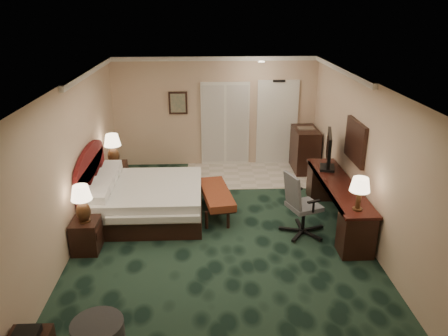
{
  "coord_description": "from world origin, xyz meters",
  "views": [
    {
      "loc": [
        -0.26,
        -6.81,
        3.93
      ],
      "look_at": [
        0.08,
        0.6,
        1.08
      ],
      "focal_mm": 35.0,
      "sensor_mm": 36.0,
      "label": 1
    }
  ],
  "objects_px": {
    "bed": "(148,201)",
    "lamp_near": "(82,204)",
    "nightstand_near": "(86,236)",
    "tv": "(328,151)",
    "desk": "(337,203)",
    "minibar": "(305,150)",
    "nightstand_far": "(116,176)",
    "bed_bench": "(216,202)",
    "desk_chair": "(304,203)",
    "lamp_far": "(113,149)"
  },
  "relations": [
    {
      "from": "bed",
      "to": "desk_chair",
      "type": "relative_size",
      "value": 1.75
    },
    {
      "from": "bed",
      "to": "desk",
      "type": "bearing_deg",
      "value": -6.35
    },
    {
      "from": "tv",
      "to": "desk",
      "type": "bearing_deg",
      "value": -74.39
    },
    {
      "from": "bed",
      "to": "tv",
      "type": "distance_m",
      "value": 3.65
    },
    {
      "from": "bed_bench",
      "to": "desk_chair",
      "type": "xyz_separation_m",
      "value": [
        1.53,
        -0.87,
        0.35
      ]
    },
    {
      "from": "nightstand_near",
      "to": "minibar",
      "type": "distance_m",
      "value": 5.68
    },
    {
      "from": "bed",
      "to": "lamp_near",
      "type": "bearing_deg",
      "value": -125.72
    },
    {
      "from": "lamp_far",
      "to": "desk",
      "type": "height_order",
      "value": "lamp_far"
    },
    {
      "from": "nightstand_near",
      "to": "lamp_near",
      "type": "xyz_separation_m",
      "value": [
        0.01,
        -0.02,
        0.59
      ]
    },
    {
      "from": "bed",
      "to": "bed_bench",
      "type": "bearing_deg",
      "value": 3.28
    },
    {
      "from": "bed",
      "to": "desk",
      "type": "relative_size",
      "value": 0.75
    },
    {
      "from": "nightstand_far",
      "to": "desk_chair",
      "type": "height_order",
      "value": "desk_chair"
    },
    {
      "from": "nightstand_near",
      "to": "lamp_near",
      "type": "bearing_deg",
      "value": -63.03
    },
    {
      "from": "lamp_far",
      "to": "bed_bench",
      "type": "relative_size",
      "value": 0.48
    },
    {
      "from": "nightstand_far",
      "to": "lamp_far",
      "type": "relative_size",
      "value": 0.85
    },
    {
      "from": "bed",
      "to": "lamp_far",
      "type": "height_order",
      "value": "lamp_far"
    },
    {
      "from": "bed_bench",
      "to": "tv",
      "type": "distance_m",
      "value": 2.42
    },
    {
      "from": "desk",
      "to": "minibar",
      "type": "distance_m",
      "value": 2.74
    },
    {
      "from": "lamp_far",
      "to": "desk_chair",
      "type": "relative_size",
      "value": 0.58
    },
    {
      "from": "nightstand_far",
      "to": "lamp_near",
      "type": "height_order",
      "value": "lamp_near"
    },
    {
      "from": "bed",
      "to": "nightstand_near",
      "type": "distance_m",
      "value": 1.5
    },
    {
      "from": "minibar",
      "to": "desk",
      "type": "bearing_deg",
      "value": -89.73
    },
    {
      "from": "tv",
      "to": "desk_chair",
      "type": "height_order",
      "value": "tv"
    },
    {
      "from": "bed",
      "to": "lamp_far",
      "type": "relative_size",
      "value": 3.03
    },
    {
      "from": "nightstand_far",
      "to": "minibar",
      "type": "relative_size",
      "value": 0.55
    },
    {
      "from": "nightstand_far",
      "to": "nightstand_near",
      "type": "bearing_deg",
      "value": -90.27
    },
    {
      "from": "tv",
      "to": "desk_chair",
      "type": "distance_m",
      "value": 1.46
    },
    {
      "from": "nightstand_far",
      "to": "desk",
      "type": "distance_m",
      "value": 4.79
    },
    {
      "from": "nightstand_far",
      "to": "tv",
      "type": "xyz_separation_m",
      "value": [
        4.41,
        -1.06,
        0.87
      ]
    },
    {
      "from": "nightstand_near",
      "to": "lamp_near",
      "type": "distance_m",
      "value": 0.59
    },
    {
      "from": "lamp_far",
      "to": "desk",
      "type": "xyz_separation_m",
      "value": [
        4.44,
        -1.77,
        -0.53
      ]
    },
    {
      "from": "bed",
      "to": "desk_chair",
      "type": "distance_m",
      "value": 2.96
    },
    {
      "from": "nightstand_near",
      "to": "desk_chair",
      "type": "xyz_separation_m",
      "value": [
        3.73,
        0.41,
        0.31
      ]
    },
    {
      "from": "desk",
      "to": "desk_chair",
      "type": "xyz_separation_m",
      "value": [
        -0.71,
        -0.4,
        0.19
      ]
    },
    {
      "from": "nightstand_far",
      "to": "minibar",
      "type": "xyz_separation_m",
      "value": [
        4.42,
        0.93,
        0.23
      ]
    },
    {
      "from": "nightstand_near",
      "to": "minibar",
      "type": "bearing_deg",
      "value": 38.62
    },
    {
      "from": "nightstand_near",
      "to": "desk",
      "type": "relative_size",
      "value": 0.2
    },
    {
      "from": "desk",
      "to": "minibar",
      "type": "xyz_separation_m",
      "value": [
        -0.01,
        2.74,
        0.13
      ]
    },
    {
      "from": "desk",
      "to": "tv",
      "type": "relative_size",
      "value": 2.85
    },
    {
      "from": "desk",
      "to": "bed",
      "type": "bearing_deg",
      "value": 173.65
    },
    {
      "from": "bed",
      "to": "nightstand_far",
      "type": "xyz_separation_m",
      "value": [
        -0.88,
        1.41,
        -0.04
      ]
    },
    {
      "from": "lamp_near",
      "to": "bed",
      "type": "bearing_deg",
      "value": 54.28
    },
    {
      "from": "desk",
      "to": "lamp_far",
      "type": "bearing_deg",
      "value": 158.2
    },
    {
      "from": "desk",
      "to": "desk_chair",
      "type": "relative_size",
      "value": 2.32
    },
    {
      "from": "tv",
      "to": "desk_chair",
      "type": "xyz_separation_m",
      "value": [
        -0.69,
        -1.15,
        -0.57
      ]
    },
    {
      "from": "bed",
      "to": "tv",
      "type": "bearing_deg",
      "value": 5.75
    },
    {
      "from": "lamp_near",
      "to": "desk",
      "type": "xyz_separation_m",
      "value": [
        4.44,
        0.83,
        -0.48
      ]
    },
    {
      "from": "tv",
      "to": "desk_chair",
      "type": "bearing_deg",
      "value": -107.0
    },
    {
      "from": "desk",
      "to": "nightstand_far",
      "type": "bearing_deg",
      "value": 157.8
    },
    {
      "from": "tv",
      "to": "lamp_near",
      "type": "bearing_deg",
      "value": -146.2
    }
  ]
}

